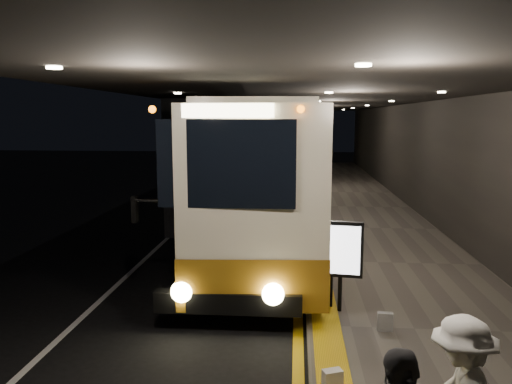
{
  "coord_description": "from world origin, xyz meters",
  "views": [
    {
      "loc": [
        2.29,
        -11.65,
        3.81
      ],
      "look_at": [
        1.13,
        2.46,
        1.7
      ],
      "focal_mm": 35.0,
      "sensor_mm": 36.0,
      "label": 1
    }
  ],
  "objects_px": {
    "passenger_boarding": "(316,231)",
    "coach_main": "(257,181)",
    "info_sign": "(341,251)",
    "stanchion_post": "(332,280)",
    "coach_third": "(281,139)",
    "bag_plain": "(332,381)",
    "coach_second": "(277,150)",
    "bag_polka": "(385,322)"
  },
  "relations": [
    {
      "from": "info_sign",
      "to": "bag_plain",
      "type": "bearing_deg",
      "value": -89.28
    },
    {
      "from": "info_sign",
      "to": "passenger_boarding",
      "type": "bearing_deg",
      "value": 103.61
    },
    {
      "from": "coach_main",
      "to": "coach_third",
      "type": "xyz_separation_m",
      "value": [
        -0.25,
        29.92,
        -0.01
      ]
    },
    {
      "from": "coach_second",
      "to": "passenger_boarding",
      "type": "distance_m",
      "value": 17.63
    },
    {
      "from": "info_sign",
      "to": "coach_second",
      "type": "bearing_deg",
      "value": 102.9
    },
    {
      "from": "passenger_boarding",
      "to": "bag_plain",
      "type": "relative_size",
      "value": 5.24
    },
    {
      "from": "bag_polka",
      "to": "bag_plain",
      "type": "relative_size",
      "value": 0.99
    },
    {
      "from": "coach_main",
      "to": "stanchion_post",
      "type": "height_order",
      "value": "coach_main"
    },
    {
      "from": "coach_main",
      "to": "stanchion_post",
      "type": "distance_m",
      "value": 5.73
    },
    {
      "from": "coach_third",
      "to": "bag_polka",
      "type": "xyz_separation_m",
      "value": [
        2.99,
        -36.21,
        -1.62
      ]
    },
    {
      "from": "coach_main",
      "to": "bag_plain",
      "type": "xyz_separation_m",
      "value": [
        1.69,
        -8.36,
        -1.64
      ]
    },
    {
      "from": "passenger_boarding",
      "to": "bag_plain",
      "type": "distance_m",
      "value": 6.03
    },
    {
      "from": "coach_second",
      "to": "passenger_boarding",
      "type": "height_order",
      "value": "coach_second"
    },
    {
      "from": "passenger_boarding",
      "to": "coach_main",
      "type": "bearing_deg",
      "value": 35.11
    },
    {
      "from": "coach_second",
      "to": "bag_polka",
      "type": "xyz_separation_m",
      "value": [
        2.72,
        -21.43,
        -1.58
      ]
    },
    {
      "from": "coach_main",
      "to": "bag_polka",
      "type": "bearing_deg",
      "value": -70.34
    },
    {
      "from": "coach_main",
      "to": "bag_polka",
      "type": "height_order",
      "value": "coach_main"
    },
    {
      "from": "coach_main",
      "to": "passenger_boarding",
      "type": "distance_m",
      "value": 3.07
    },
    {
      "from": "coach_main",
      "to": "stanchion_post",
      "type": "bearing_deg",
      "value": -74.22
    },
    {
      "from": "coach_second",
      "to": "coach_third",
      "type": "relative_size",
      "value": 0.97
    },
    {
      "from": "coach_main",
      "to": "info_sign",
      "type": "distance_m",
      "value": 5.85
    },
    {
      "from": "coach_third",
      "to": "stanchion_post",
      "type": "xyz_separation_m",
      "value": [
        2.13,
        -35.19,
        -1.24
      ]
    },
    {
      "from": "coach_second",
      "to": "stanchion_post",
      "type": "bearing_deg",
      "value": -87.27
    },
    {
      "from": "coach_main",
      "to": "info_sign",
      "type": "relative_size",
      "value": 7.52
    },
    {
      "from": "info_sign",
      "to": "stanchion_post",
      "type": "distance_m",
      "value": 0.68
    },
    {
      "from": "bag_plain",
      "to": "stanchion_post",
      "type": "relative_size",
      "value": 0.3
    },
    {
      "from": "coach_second",
      "to": "coach_third",
      "type": "bearing_deg",
      "value": 88.58
    },
    {
      "from": "coach_second",
      "to": "bag_plain",
      "type": "relative_size",
      "value": 39.02
    },
    {
      "from": "coach_main",
      "to": "coach_second",
      "type": "relative_size",
      "value": 1.04
    },
    {
      "from": "info_sign",
      "to": "stanchion_post",
      "type": "height_order",
      "value": "info_sign"
    },
    {
      "from": "coach_third",
      "to": "bag_polka",
      "type": "height_order",
      "value": "coach_third"
    },
    {
      "from": "passenger_boarding",
      "to": "info_sign",
      "type": "distance_m",
      "value": 3.11
    },
    {
      "from": "coach_main",
      "to": "coach_second",
      "type": "xyz_separation_m",
      "value": [
        0.02,
        15.15,
        -0.06
      ]
    },
    {
      "from": "stanchion_post",
      "to": "bag_polka",
      "type": "bearing_deg",
      "value": -49.96
    },
    {
      "from": "coach_second",
      "to": "info_sign",
      "type": "distance_m",
      "value": 20.7
    },
    {
      "from": "stanchion_post",
      "to": "coach_second",
      "type": "bearing_deg",
      "value": 95.21
    },
    {
      "from": "coach_main",
      "to": "coach_second",
      "type": "bearing_deg",
      "value": 85.99
    },
    {
      "from": "coach_third",
      "to": "coach_second",
      "type": "bearing_deg",
      "value": -85.06
    },
    {
      "from": "bag_polka",
      "to": "stanchion_post",
      "type": "xyz_separation_m",
      "value": [
        -0.86,
        1.02,
        0.38
      ]
    },
    {
      "from": "bag_plain",
      "to": "info_sign",
      "type": "distance_m",
      "value": 3.1
    },
    {
      "from": "stanchion_post",
      "to": "bag_plain",
      "type": "bearing_deg",
      "value": -93.53
    },
    {
      "from": "info_sign",
      "to": "coach_third",
      "type": "bearing_deg",
      "value": 101.03
    }
  ]
}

